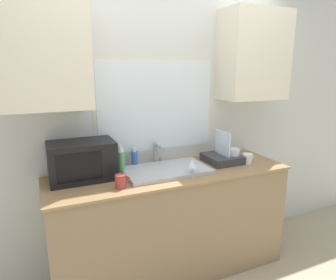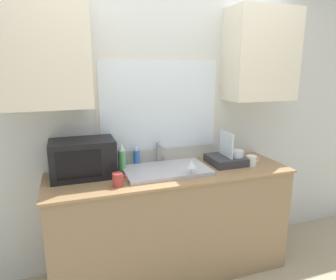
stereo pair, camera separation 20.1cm
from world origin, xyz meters
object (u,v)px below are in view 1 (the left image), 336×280
object	(u,v)px
spray_bottle	(121,159)
wine_glass	(192,164)
faucet	(157,151)
microwave	(82,161)
soap_bottle	(135,159)
mug_near_sink	(121,181)
dish_rack	(223,157)

from	to	relation	value
spray_bottle	wine_glass	xyz separation A→B (m)	(0.49, -0.30, -0.01)
spray_bottle	faucet	bearing A→B (deg)	13.23
microwave	soap_bottle	size ratio (longest dim) A/B	2.86
microwave	mug_near_sink	bearing A→B (deg)	-52.69
faucet	mug_near_sink	bearing A→B (deg)	-138.52
wine_glass	faucet	bearing A→B (deg)	110.42
soap_bottle	spray_bottle	bearing A→B (deg)	-146.08
dish_rack	wine_glass	world-z (taller)	dish_rack
spray_bottle	wine_glass	distance (m)	0.58
spray_bottle	microwave	bearing A→B (deg)	-177.74
microwave	mug_near_sink	world-z (taller)	microwave
faucet	mug_near_sink	size ratio (longest dim) A/B	1.77
faucet	wine_glass	xyz separation A→B (m)	(0.14, -0.38, -0.02)
faucet	spray_bottle	size ratio (longest dim) A/B	0.81
spray_bottle	mug_near_sink	world-z (taller)	spray_bottle
faucet	microwave	bearing A→B (deg)	-171.83
faucet	soap_bottle	bearing A→B (deg)	175.69
dish_rack	spray_bottle	distance (m)	0.93
soap_bottle	mug_near_sink	distance (m)	0.46
dish_rack	microwave	bearing A→B (deg)	176.19
microwave	soap_bottle	world-z (taller)	microwave
microwave	wine_glass	size ratio (longest dim) A/B	3.47
spray_bottle	soap_bottle	xyz separation A→B (m)	(0.15, 0.10, -0.04)
dish_rack	wine_glass	distance (m)	0.48
microwave	wine_glass	bearing A→B (deg)	-19.75
dish_rack	mug_near_sink	distance (m)	1.03
faucet	microwave	xyz separation A→B (m)	(-0.66, -0.09, 0.03)
faucet	wine_glass	bearing A→B (deg)	-69.58
dish_rack	mug_near_sink	size ratio (longest dim) A/B	2.73
faucet	dish_rack	size ratio (longest dim) A/B	0.65
dish_rack	mug_near_sink	bearing A→B (deg)	-168.35
spray_bottle	wine_glass	world-z (taller)	spray_bottle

